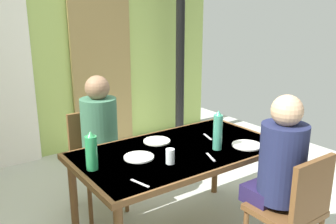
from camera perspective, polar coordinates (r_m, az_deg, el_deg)
name	(u,v)px	position (r m, az deg, el deg)	size (l,w,h in m)	color
wall_back	(41,39)	(4.43, -19.57, 10.89)	(4.79, 0.10, 2.82)	#A1BB5D
door_wooden	(102,70)	(4.65, -10.47, 6.63)	(0.80, 0.05, 2.00)	olive
stove_pipe_column	(180,35)	(4.91, 1.97, 12.13)	(0.12, 0.12, 2.82)	black
dining_table	(180,157)	(2.69, 1.86, -7.24)	(1.55, 0.86, 0.73)	brown
chair_near_diner	(294,208)	(2.50, 19.53, -14.31)	(0.40, 0.40, 0.87)	brown
chair_far_diner	(95,155)	(3.23, -11.55, -6.69)	(0.40, 0.40, 0.87)	brown
person_near_diner	(281,160)	(2.44, 17.53, -7.38)	(0.30, 0.37, 0.77)	#231B44
person_far_diner	(100,128)	(3.01, -10.79, -2.52)	(0.30, 0.37, 0.77)	#3D6056
water_bottle_green_near	(91,152)	(2.34, -12.12, -6.22)	(0.08, 0.08, 0.26)	#24864C
water_bottle_green_far	(218,131)	(2.64, 7.95, -3.05)	(0.07, 0.07, 0.30)	#3B8D72
dinner_plate_near_left	(139,157)	(2.51, -4.67, -7.18)	(0.21, 0.21, 0.01)	white
dinner_plate_near_right	(247,145)	(2.78, 12.48, -5.20)	(0.23, 0.23, 0.01)	white
dinner_plate_far_center	(157,141)	(2.81, -1.79, -4.64)	(0.21, 0.21, 0.01)	white
drinking_glass_by_near_diner	(170,156)	(2.40, 0.35, -7.08)	(0.06, 0.06, 0.10)	silver
cutlery_knife_near	(140,183)	(2.16, -4.51, -11.27)	(0.15, 0.02, 0.00)	silver
cutlery_fork_near	(208,137)	(2.92, 6.40, -3.98)	(0.15, 0.02, 0.00)	silver
cutlery_knife_far	(211,157)	(2.53, 6.83, -7.16)	(0.15, 0.02, 0.00)	silver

